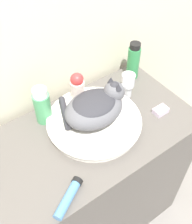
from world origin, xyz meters
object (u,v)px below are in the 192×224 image
at_px(cat, 96,106).
at_px(lotion_bottle_white, 78,89).
at_px(mouthwash_bottle, 42,106).
at_px(soap_bar, 161,111).
at_px(faucet, 127,84).
at_px(shampoo_bottle_tall, 133,61).
at_px(cream_tube, 69,197).

relative_size(cat, lotion_bottle_white, 1.65).
bearing_deg(lotion_bottle_white, mouthwash_bottle, 180.00).
relative_size(lotion_bottle_white, soap_bar, 2.63).
distance_m(faucet, soap_bar, 0.19).
xyz_separation_m(shampoo_bottle_tall, cream_tube, (-0.61, -0.38, -0.08)).
relative_size(shampoo_bottle_tall, soap_bar, 3.02).
distance_m(shampoo_bottle_tall, cream_tube, 0.73).
relative_size(cat, soap_bar, 4.34).
height_order(faucet, mouthwash_bottle, mouthwash_bottle).
bearing_deg(cream_tube, shampoo_bottle_tall, 31.68).
bearing_deg(soap_bar, faucet, 109.53).
relative_size(cat, faucet, 1.81).
height_order(cat, soap_bar, cat).
distance_m(lotion_bottle_white, cream_tube, 0.48).
xyz_separation_m(lotion_bottle_white, cream_tube, (-0.29, -0.38, -0.07)).
bearing_deg(mouthwash_bottle, cat, -42.26).
height_order(cat, cream_tube, cat).
bearing_deg(shampoo_bottle_tall, cream_tube, -148.32).
height_order(shampoo_bottle_tall, soap_bar, shampoo_bottle_tall).
bearing_deg(faucet, soap_bar, 95.19).
bearing_deg(cream_tube, soap_bar, 11.48).
bearing_deg(lotion_bottle_white, shampoo_bottle_tall, -0.00).
bearing_deg(mouthwash_bottle, shampoo_bottle_tall, -0.00).
distance_m(cat, shampoo_bottle_tall, 0.37).
bearing_deg(mouthwash_bottle, faucet, -14.14).
distance_m(cat, cream_tube, 0.37).
height_order(cat, lotion_bottle_white, cat).
bearing_deg(mouthwash_bottle, soap_bar, -31.24).
relative_size(faucet, mouthwash_bottle, 0.88).
distance_m(faucet, cream_tube, 0.57).
bearing_deg(soap_bar, mouthwash_bottle, 148.76).
height_order(faucet, lotion_bottle_white, lotion_bottle_white).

